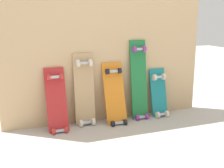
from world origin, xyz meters
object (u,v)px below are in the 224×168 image
skateboard_red (57,104)px  skateboard_teal (159,96)px  skateboard_natural (85,93)px  skateboard_green (139,83)px  skateboard_orange (115,97)px

skateboard_red → skateboard_teal: skateboard_red is taller
skateboard_natural → skateboard_green: size_ratio=0.87×
skateboard_natural → skateboard_teal: bearing=-1.9°
skateboard_natural → skateboard_teal: size_ratio=1.34×
skateboard_natural → skateboard_teal: skateboard_natural is taller
skateboard_natural → skateboard_orange: (0.29, -0.05, -0.06)m
skateboard_natural → skateboard_green: skateboard_green is taller
skateboard_orange → skateboard_green: skateboard_green is taller
skateboard_red → skateboard_natural: size_ratio=0.86×
skateboard_natural → skateboard_red: bearing=-169.3°
skateboard_red → skateboard_green: size_ratio=0.74×
skateboard_natural → skateboard_teal: 0.80m
skateboard_natural → skateboard_orange: size_ratio=1.14×
skateboard_natural → skateboard_green: (0.57, -0.01, 0.05)m
skateboard_natural → skateboard_orange: 0.30m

